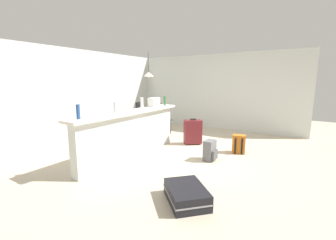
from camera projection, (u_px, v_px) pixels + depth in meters
ground_plane at (172, 152)px, 5.26m from camera, size 13.00×13.00×0.05m
wall_back at (84, 93)px, 6.66m from camera, size 6.60×0.10×2.50m
wall_right at (211, 92)px, 7.72m from camera, size 0.10×6.00×2.50m
partition_half_wall at (131, 135)px, 4.79m from camera, size 2.80×0.20×0.95m
bar_countertop at (131, 112)px, 4.70m from camera, size 2.96×0.40×0.05m
bottle_blue at (78, 112)px, 3.69m from camera, size 0.06×0.06×0.24m
bottle_clear at (115, 108)px, 4.35m from camera, size 0.06×0.06×0.21m
bottle_white at (142, 103)px, 5.04m from camera, size 0.07×0.07×0.25m
bottle_green at (165, 101)px, 5.68m from camera, size 0.06×0.06×0.23m
grocery_bag at (154, 102)px, 5.39m from camera, size 0.26×0.18×0.22m
dining_table at (147, 112)px, 7.19m from camera, size 1.10×0.80×0.74m
dining_chair_near_partition at (161, 117)px, 6.86m from camera, size 0.44×0.44×0.93m
dining_chair_far_side at (136, 114)px, 7.50m from camera, size 0.48×0.48×0.93m
pendant_lamp at (148, 74)px, 6.98m from camera, size 0.34×0.34×0.80m
suitcase_flat_black at (186, 194)px, 3.05m from camera, size 0.83×0.84×0.22m
suitcase_upright_maroon at (193, 132)px, 5.77m from camera, size 0.47×0.49×0.67m
backpack_grey at (210, 151)px, 4.62m from camera, size 0.29×0.26×0.42m
backpack_orange at (239, 144)px, 5.09m from camera, size 0.29×0.31×0.42m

